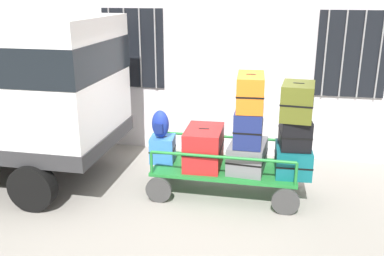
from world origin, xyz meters
name	(u,v)px	position (x,y,z in m)	size (l,w,h in m)	color
ground_plane	(205,203)	(0.00, 0.00, 0.00)	(40.00, 40.00, 0.00)	gray
building_wall	(228,23)	(0.00, 2.34, 2.50)	(12.00, 0.38, 5.00)	silver
luggage_cart	(225,172)	(0.24, 0.42, 0.36)	(2.27, 1.08, 0.45)	#1E722D
cart_railing	(226,149)	(0.24, 0.42, 0.74)	(2.16, 0.95, 0.36)	#1E722D
suitcase_left_bottom	(163,149)	(-0.78, 0.46, 0.65)	(0.42, 0.43, 0.42)	#3372C6
suitcase_midleft_bottom	(204,147)	(-0.10, 0.40, 0.75)	(0.58, 0.83, 0.61)	#B21E1E
suitcase_center_bottom	(247,156)	(0.58, 0.42, 0.66)	(0.60, 0.82, 0.43)	slate
suitcase_center_middle	(249,126)	(0.58, 0.41, 1.14)	(0.43, 0.78, 0.53)	navy
suitcase_center_top	(250,92)	(0.58, 0.43, 1.66)	(0.44, 0.81, 0.52)	orange
suitcase_midright_bottom	(293,160)	(1.26, 0.42, 0.65)	(0.56, 0.74, 0.42)	#0F5960
suitcase_midright_middle	(295,132)	(1.26, 0.43, 1.08)	(0.49, 0.64, 0.44)	black
suitcase_midright_top	(297,101)	(1.26, 0.39, 1.56)	(0.50, 0.68, 0.52)	#4C5119
backpack	(160,124)	(-0.79, 0.40, 1.08)	(0.27, 0.22, 0.44)	navy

